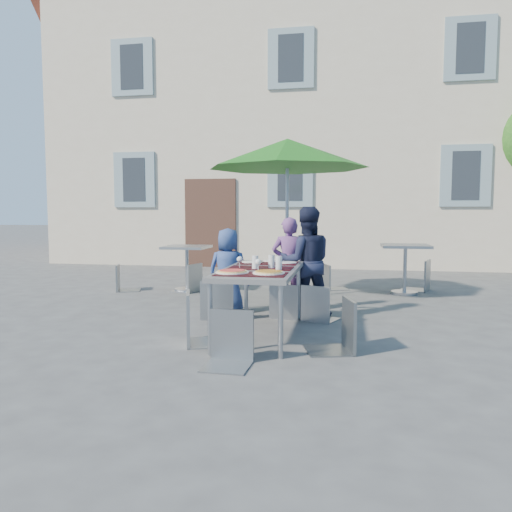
% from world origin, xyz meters
% --- Properties ---
extents(ground, '(90.00, 90.00, 0.00)m').
position_xyz_m(ground, '(0.00, 0.00, 0.00)').
color(ground, '#424345').
rests_on(ground, ground).
extents(building, '(13.60, 8.20, 11.10)m').
position_xyz_m(building, '(-0.00, 11.50, 4.85)').
color(building, '#BDAF98').
rests_on(building, ground).
extents(dining_table, '(0.80, 1.85, 0.76)m').
position_xyz_m(dining_table, '(0.44, 0.78, 0.70)').
color(dining_table, '#404044').
rests_on(dining_table, ground).
extents(pizza_near_left, '(0.34, 0.34, 0.03)m').
position_xyz_m(pizza_near_left, '(0.23, 0.27, 0.77)').
color(pizza_near_left, white).
rests_on(pizza_near_left, dining_table).
extents(pizza_near_right, '(0.32, 0.32, 0.03)m').
position_xyz_m(pizza_near_right, '(0.61, 0.28, 0.77)').
color(pizza_near_right, white).
rests_on(pizza_near_right, dining_table).
extents(glassware, '(0.52, 0.38, 0.15)m').
position_xyz_m(glassware, '(0.50, 0.70, 0.83)').
color(glassware, silver).
rests_on(glassware, dining_table).
extents(place_settings, '(0.72, 0.41, 0.01)m').
position_xyz_m(place_settings, '(0.45, 1.43, 0.76)').
color(place_settings, white).
rests_on(place_settings, dining_table).
extents(child_0, '(0.57, 0.38, 1.16)m').
position_xyz_m(child_0, '(-0.21, 1.93, 0.58)').
color(child_0, navy).
rests_on(child_0, ground).
extents(child_1, '(0.48, 0.32, 1.30)m').
position_xyz_m(child_1, '(0.59, 2.19, 0.65)').
color(child_1, '#693E7F').
rests_on(child_1, ground).
extents(child_2, '(0.77, 0.55, 1.44)m').
position_xyz_m(child_2, '(0.86, 1.85, 0.72)').
color(child_2, '#181C35').
rests_on(child_2, ground).
extents(chair_0, '(0.44, 0.45, 0.96)m').
position_xyz_m(chair_0, '(-0.24, 1.50, 0.56)').
color(chair_0, gray).
rests_on(chair_0, ground).
extents(chair_1, '(0.41, 0.42, 0.85)m').
position_xyz_m(chair_1, '(0.60, 1.71, 0.49)').
color(chair_1, '#94989F').
rests_on(chair_1, ground).
extents(chair_2, '(0.50, 0.51, 0.87)m').
position_xyz_m(chair_2, '(1.03, 1.60, 0.51)').
color(chair_2, '#93979F').
rests_on(chair_2, ground).
extents(chair_3, '(0.58, 0.58, 1.04)m').
position_xyz_m(chair_3, '(-0.13, 0.29, 0.61)').
color(chair_3, '#949A9F').
rests_on(chair_3, ground).
extents(chair_4, '(0.54, 0.54, 0.98)m').
position_xyz_m(chair_4, '(1.31, 0.27, 0.58)').
color(chair_4, gray).
rests_on(chair_4, ground).
extents(chair_5, '(0.42, 0.42, 0.92)m').
position_xyz_m(chair_5, '(0.35, -0.34, 0.54)').
color(chair_5, gray).
rests_on(chair_5, ground).
extents(patio_umbrella, '(2.51, 2.51, 2.51)m').
position_xyz_m(patio_umbrella, '(0.44, 3.19, 2.26)').
color(patio_umbrella, '#B0B1B8').
rests_on(patio_umbrella, ground).
extents(cafe_table_0, '(0.73, 0.73, 0.79)m').
position_xyz_m(cafe_table_0, '(-1.37, 3.67, 0.55)').
color(cafe_table_0, '#B0B1B8').
rests_on(cafe_table_0, ground).
extents(bg_chair_l_0, '(0.49, 0.49, 0.87)m').
position_xyz_m(bg_chair_l_0, '(-2.46, 3.46, 0.50)').
color(bg_chair_l_0, gray).
rests_on(bg_chair_l_0, ground).
extents(bg_chair_r_0, '(0.52, 0.52, 0.93)m').
position_xyz_m(bg_chair_r_0, '(-1.27, 3.56, 0.54)').
color(bg_chair_r_0, '#8F949A').
rests_on(bg_chair_r_0, ground).
extents(cafe_table_1, '(0.78, 0.78, 0.83)m').
position_xyz_m(cafe_table_1, '(2.34, 3.99, 0.60)').
color(cafe_table_1, '#B0B1B8').
rests_on(cafe_table_1, ground).
extents(bg_chair_l_1, '(0.48, 0.48, 0.84)m').
position_xyz_m(bg_chair_l_1, '(1.12, 4.30, 0.49)').
color(bg_chair_l_1, gray).
rests_on(bg_chair_l_1, ground).
extents(bg_chair_r_1, '(0.58, 0.57, 1.02)m').
position_xyz_m(bg_chair_r_1, '(2.66, 4.40, 0.60)').
color(bg_chair_r_1, gray).
rests_on(bg_chair_r_1, ground).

